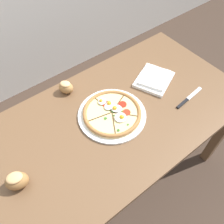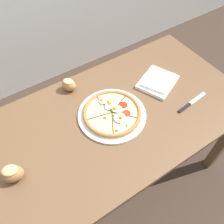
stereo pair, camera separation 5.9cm
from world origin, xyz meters
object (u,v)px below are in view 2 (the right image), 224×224
(bread_piece_near, at_px, (12,173))
(knife_main, at_px, (192,103))
(napkin_folded, at_px, (158,81))
(bread_piece_mid, at_px, (69,85))
(pizza, at_px, (112,113))
(dining_table, at_px, (106,131))

(bread_piece_near, xyz_separation_m, knife_main, (0.97, -0.12, -0.04))
(napkin_folded, height_order, bread_piece_mid, bread_piece_mid)
(bread_piece_mid, height_order, knife_main, bread_piece_mid)
(bread_piece_near, bearing_deg, pizza, 5.46)
(pizza, xyz_separation_m, bread_piece_near, (-0.55, -0.05, 0.03))
(bread_piece_near, distance_m, knife_main, 0.98)
(bread_piece_mid, distance_m, knife_main, 0.70)
(knife_main, bearing_deg, bread_piece_near, 167.62)
(bread_piece_near, bearing_deg, bread_piece_mid, 37.75)
(dining_table, bearing_deg, bread_piece_near, -175.32)
(pizza, bearing_deg, bread_piece_mid, 109.27)
(pizza, xyz_separation_m, napkin_folded, (0.36, 0.05, -0.00))
(knife_main, bearing_deg, bread_piece_mid, 132.79)
(napkin_folded, height_order, bread_piece_near, bread_piece_near)
(napkin_folded, bearing_deg, bread_piece_near, -173.43)
(dining_table, relative_size, bread_piece_mid, 15.01)
(pizza, height_order, bread_piece_mid, bread_piece_mid)
(pizza, relative_size, napkin_folded, 1.33)
(dining_table, xyz_separation_m, bread_piece_mid, (-0.06, 0.31, 0.14))
(dining_table, distance_m, knife_main, 0.50)
(dining_table, bearing_deg, pizza, 13.94)
(pizza, relative_size, bread_piece_mid, 3.42)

